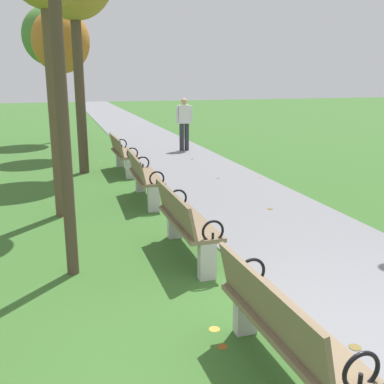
% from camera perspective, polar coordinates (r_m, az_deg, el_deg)
% --- Properties ---
extents(ground_plane, '(80.00, 80.00, 0.00)m').
position_cam_1_polar(ground_plane, '(4.16, 17.28, -20.39)').
color(ground_plane, '#386628').
extents(paved_walkway, '(2.60, 44.00, 0.02)m').
position_cam_1_polar(paved_walkway, '(21.18, -7.49, 7.90)').
color(paved_walkway, slate).
rests_on(paved_walkway, ground).
extents(park_bench_1, '(0.52, 1.61, 0.90)m').
position_cam_1_polar(park_bench_1, '(3.67, 11.05, -16.04)').
color(park_bench_1, '#7A664C').
rests_on(park_bench_1, ground).
extents(park_bench_2, '(0.48, 1.60, 0.90)m').
position_cam_1_polar(park_bench_2, '(5.97, -0.86, -3.65)').
color(park_bench_2, '#7A664C').
rests_on(park_bench_2, ground).
extents(park_bench_3, '(0.52, 1.61, 0.90)m').
position_cam_1_polar(park_bench_3, '(8.69, -6.04, 2.00)').
color(park_bench_3, '#7A664C').
rests_on(park_bench_3, ground).
extents(park_bench_4, '(0.50, 1.61, 0.90)m').
position_cam_1_polar(park_bench_4, '(11.38, -8.64, 4.83)').
color(park_bench_4, '#7A664C').
rests_on(park_bench_4, ground).
extents(tree_4, '(1.60, 1.60, 4.13)m').
position_cam_1_polar(tree_4, '(13.99, -15.95, 17.42)').
color(tree_4, brown).
rests_on(tree_4, ground).
extents(tree_5, '(1.77, 1.77, 4.59)m').
position_cam_1_polar(tree_5, '(17.15, -17.32, 17.92)').
color(tree_5, brown).
rests_on(tree_5, ground).
extents(pedestrian_walking, '(0.53, 0.25, 1.62)m').
position_cam_1_polar(pedestrian_walking, '(14.45, -0.98, 8.74)').
color(pedestrian_walking, '#2D2D38').
rests_on(pedestrian_walking, paved_walkway).
extents(scattered_leaves, '(4.53, 10.76, 0.02)m').
position_cam_1_polar(scattered_leaves, '(7.20, 1.88, -4.44)').
color(scattered_leaves, brown).
rests_on(scattered_leaves, ground).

